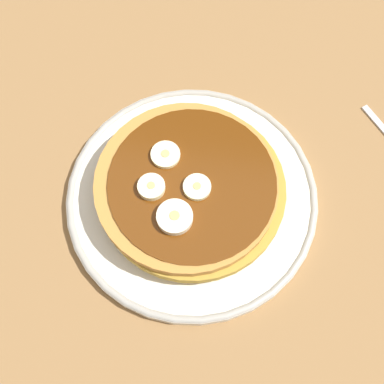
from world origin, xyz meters
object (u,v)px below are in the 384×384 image
(banana_slice_2, at_px, (175,217))
(banana_slice_0, at_px, (197,187))
(banana_slice_3, at_px, (166,155))
(banana_slice_1, at_px, (151,187))
(pancake_stack, at_px, (192,189))
(plate, at_px, (192,197))

(banana_slice_2, bearing_deg, banana_slice_0, -116.47)
(banana_slice_3, bearing_deg, banana_slice_2, 106.13)
(banana_slice_0, bearing_deg, banana_slice_1, 7.97)
(pancake_stack, height_order, banana_slice_0, banana_slice_0)
(plate, height_order, banana_slice_3, banana_slice_3)
(banana_slice_2, bearing_deg, banana_slice_3, -73.87)
(banana_slice_0, bearing_deg, pancake_stack, -45.22)
(plate, height_order, banana_slice_0, banana_slice_0)
(banana_slice_0, xyz_separation_m, banana_slice_1, (0.04, 0.01, 0.00))
(plate, bearing_deg, banana_slice_2, 73.88)
(banana_slice_1, height_order, banana_slice_3, banana_slice_1)
(plate, relative_size, banana_slice_0, 9.55)
(plate, xyz_separation_m, banana_slice_1, (0.04, 0.01, 0.04))
(plate, relative_size, banana_slice_2, 7.55)
(plate, height_order, banana_slice_2, banana_slice_2)
(banana_slice_3, bearing_deg, banana_slice_0, 139.27)
(banana_slice_2, bearing_deg, banana_slice_1, -45.99)
(banana_slice_0, bearing_deg, banana_slice_3, -40.73)
(plate, relative_size, banana_slice_1, 9.74)
(pancake_stack, distance_m, banana_slice_1, 0.05)
(banana_slice_0, distance_m, banana_slice_3, 0.05)
(banana_slice_2, distance_m, banana_slice_3, 0.07)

